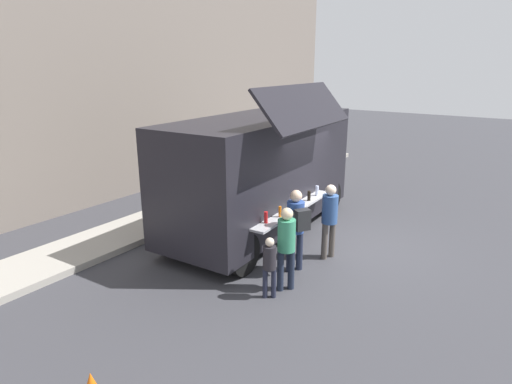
{
  "coord_description": "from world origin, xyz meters",
  "views": [
    {
      "loc": [
        -9.12,
        -3.77,
        4.18
      ],
      "look_at": [
        -1.19,
        1.7,
        1.3
      ],
      "focal_mm": 30.25,
      "sensor_mm": 36.0,
      "label": 1
    }
  ],
  "objects_px": {
    "customer_front_ordering": "(330,215)",
    "customer_mid_with_backpack": "(296,223)",
    "customer_rear_waiting": "(286,242)",
    "trash_bin": "(273,168)",
    "child_near_queue": "(270,262)",
    "food_truck_main": "(262,170)"
  },
  "relations": [
    {
      "from": "trash_bin",
      "to": "customer_mid_with_backpack",
      "type": "xyz_separation_m",
      "value": [
        -5.74,
        -4.19,
        0.56
      ]
    },
    {
      "from": "trash_bin",
      "to": "child_near_queue",
      "type": "relative_size",
      "value": 0.86
    },
    {
      "from": "food_truck_main",
      "to": "trash_bin",
      "type": "height_order",
      "value": "food_truck_main"
    },
    {
      "from": "food_truck_main",
      "to": "customer_rear_waiting",
      "type": "distance_m",
      "value": 3.17
    },
    {
      "from": "customer_mid_with_backpack",
      "to": "trash_bin",
      "type": "bearing_deg",
      "value": -22.04
    },
    {
      "from": "customer_mid_with_backpack",
      "to": "child_near_queue",
      "type": "bearing_deg",
      "value": 128.07
    },
    {
      "from": "customer_rear_waiting",
      "to": "child_near_queue",
      "type": "relative_size",
      "value": 1.39
    },
    {
      "from": "customer_mid_with_backpack",
      "to": "customer_front_ordering",
      "type": "bearing_deg",
      "value": -73.7
    },
    {
      "from": "trash_bin",
      "to": "customer_front_ordering",
      "type": "xyz_separation_m",
      "value": [
        -4.75,
        -4.46,
        0.5
      ]
    },
    {
      "from": "food_truck_main",
      "to": "trash_bin",
      "type": "xyz_separation_m",
      "value": [
        4.21,
        2.32,
        -1.1
      ]
    },
    {
      "from": "trash_bin",
      "to": "customer_front_ordering",
      "type": "distance_m",
      "value": 6.54
    },
    {
      "from": "food_truck_main",
      "to": "customer_mid_with_backpack",
      "type": "distance_m",
      "value": 2.47
    },
    {
      "from": "child_near_queue",
      "to": "trash_bin",
      "type": "bearing_deg",
      "value": -4.73
    },
    {
      "from": "customer_rear_waiting",
      "to": "child_near_queue",
      "type": "distance_m",
      "value": 0.52
    },
    {
      "from": "customer_front_ordering",
      "to": "customer_rear_waiting",
      "type": "relative_size",
      "value": 1.02
    },
    {
      "from": "customer_mid_with_backpack",
      "to": "child_near_queue",
      "type": "height_order",
      "value": "customer_mid_with_backpack"
    },
    {
      "from": "customer_rear_waiting",
      "to": "child_near_queue",
      "type": "xyz_separation_m",
      "value": [
        -0.43,
        0.09,
        -0.27
      ]
    },
    {
      "from": "customer_front_ordering",
      "to": "customer_mid_with_backpack",
      "type": "distance_m",
      "value": 1.03
    },
    {
      "from": "customer_mid_with_backpack",
      "to": "customer_rear_waiting",
      "type": "relative_size",
      "value": 1.06
    },
    {
      "from": "trash_bin",
      "to": "customer_rear_waiting",
      "type": "bearing_deg",
      "value": -145.84
    },
    {
      "from": "food_truck_main",
      "to": "customer_rear_waiting",
      "type": "bearing_deg",
      "value": -140.06
    },
    {
      "from": "child_near_queue",
      "to": "customer_mid_with_backpack",
      "type": "bearing_deg",
      "value": -30.39
    }
  ]
}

